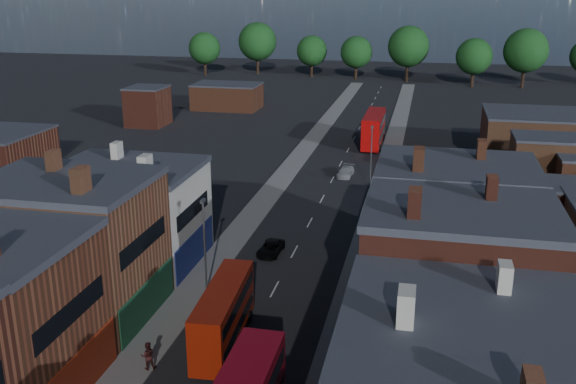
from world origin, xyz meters
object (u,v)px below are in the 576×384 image
at_px(bus_2, 374,128).
at_px(ped_1, 148,356).
at_px(car_2, 271,248).
at_px(bus_0, 223,314).
at_px(car_3, 346,172).

bearing_deg(bus_2, ped_1, -97.42).
xyz_separation_m(car_2, ped_1, (-3.23, -20.18, 0.51)).
height_order(bus_0, car_3, bus_0).
bearing_deg(car_3, ped_1, -93.62).
height_order(car_2, ped_1, ped_1).
distance_m(bus_0, bus_2, 60.82).
xyz_separation_m(bus_0, ped_1, (-3.80, -4.24, -1.21)).
distance_m(bus_2, car_2, 45.07).
xyz_separation_m(bus_0, car_3, (2.98, 42.84, -1.67)).
distance_m(bus_0, ped_1, 5.82).
relative_size(bus_0, car_3, 2.32).
bearing_deg(car_3, bus_0, -89.40).
bearing_deg(bus_0, bus_2, 81.76).
bearing_deg(car_2, bus_0, -85.27).
bearing_deg(ped_1, bus_2, -121.57).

